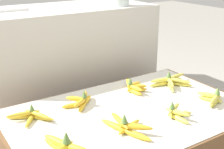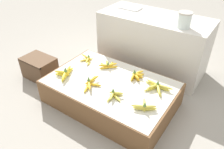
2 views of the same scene
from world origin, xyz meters
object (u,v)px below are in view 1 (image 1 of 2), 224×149
banana_bunch_front_midleft (126,126)px  banana_bunch_middle_left (31,116)px  foam_tray_white (4,9)px  banana_bunch_middle_midleft (80,101)px  banana_bunch_middle_right (171,81)px  banana_bunch_front_right (214,97)px  banana_bunch_middle_midright (133,87)px  banana_bunch_front_left (65,149)px  banana_bunch_front_midright (176,112)px

banana_bunch_front_midleft → banana_bunch_middle_left: size_ratio=1.35×
foam_tray_white → banana_bunch_middle_midleft: bearing=-77.0°
banana_bunch_middle_right → banana_bunch_front_right: bearing=-84.7°
banana_bunch_front_right → banana_bunch_front_midleft: bearing=179.6°
banana_bunch_middle_right → banana_bunch_front_midleft: bearing=-151.3°
banana_bunch_front_right → banana_bunch_middle_midleft: size_ratio=0.96×
banana_bunch_middle_midright → banana_bunch_front_midleft: bearing=-130.3°
banana_bunch_middle_midleft → banana_bunch_middle_midright: bearing=-0.2°
banana_bunch_front_left → banana_bunch_front_midleft: 0.32m
banana_bunch_middle_right → banana_bunch_front_left: bearing=-159.4°
banana_bunch_front_right → banana_bunch_middle_midleft: banana_bunch_front_right is taller
banana_bunch_front_right → banana_bunch_middle_left: bearing=159.1°
banana_bunch_front_right → banana_bunch_middle_left: (-0.93, 0.35, -0.01)m
banana_bunch_middle_midleft → foam_tray_white: foam_tray_white is taller
banana_bunch_front_left → banana_bunch_middle_right: size_ratio=0.92×
banana_bunch_front_right → banana_bunch_middle_midleft: 0.74m
banana_bunch_front_left → banana_bunch_front_midleft: (0.32, 0.02, -0.01)m
banana_bunch_front_midleft → banana_bunch_middle_left: banana_bunch_front_midleft is taller
banana_bunch_front_left → foam_tray_white: size_ratio=0.98×
banana_bunch_middle_left → banana_bunch_middle_midleft: bearing=3.2°
banana_bunch_middle_left → banana_bunch_front_midleft: bearing=-46.3°
banana_bunch_front_midright → foam_tray_white: 1.29m
banana_bunch_front_midright → banana_bunch_middle_midleft: same height
banana_bunch_front_left → banana_bunch_middle_right: banana_bunch_front_left is taller
banana_bunch_middle_right → banana_bunch_middle_midleft: bearing=174.8°
banana_bunch_front_midleft → banana_bunch_middle_midright: size_ratio=1.39×
banana_bunch_middle_midleft → banana_bunch_middle_midright: size_ratio=1.04×
banana_bunch_middle_midleft → banana_bunch_middle_right: size_ratio=0.73×
banana_bunch_middle_midright → foam_tray_white: bearing=125.8°
banana_bunch_middle_midleft → banana_bunch_middle_right: same height
banana_bunch_front_left → banana_bunch_middle_midright: 0.74m
banana_bunch_front_midleft → banana_bunch_middle_midright: (0.31, 0.36, 0.00)m
banana_bunch_front_midright → banana_bunch_front_right: (0.30, 0.01, 0.00)m
banana_bunch_middle_midleft → banana_bunch_middle_left: bearing=-176.8°
banana_bunch_middle_left → banana_bunch_middle_right: banana_bunch_middle_right is taller
banana_bunch_front_right → banana_bunch_middle_right: 0.31m
banana_bunch_middle_left → banana_bunch_middle_midright: 0.64m
banana_bunch_front_left → banana_bunch_middle_midright: size_ratio=1.31×
banana_bunch_front_right → banana_bunch_middle_left: banana_bunch_front_right is taller
banana_bunch_middle_right → foam_tray_white: 1.18m
banana_bunch_front_left → banana_bunch_front_right: bearing=1.2°
banana_bunch_middle_midleft → foam_tray_white: 0.86m
banana_bunch_middle_left → foam_tray_white: (0.11, 0.75, 0.42)m
banana_bunch_middle_midleft → foam_tray_white: (-0.17, 0.73, 0.42)m
banana_bunch_middle_midleft → banana_bunch_front_midleft: bearing=-82.2°
banana_bunch_front_midleft → banana_bunch_middle_right: size_ratio=0.98×
banana_bunch_front_right → banana_bunch_middle_right: (-0.03, 0.31, -0.00)m
banana_bunch_front_midleft → banana_bunch_middle_right: 0.64m
banana_bunch_middle_left → banana_bunch_middle_right: size_ratio=0.73×
banana_bunch_front_right → foam_tray_white: bearing=126.4°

